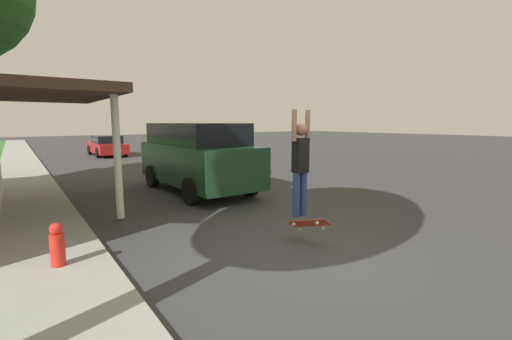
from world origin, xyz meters
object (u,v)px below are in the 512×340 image
object	(u,v)px
suv_parked	(197,155)
skateboarder	(300,162)
fire_hydrant	(57,245)
skateboard	(309,223)
car_down_street	(107,146)

from	to	relation	value
suv_parked	skateboarder	world-z (taller)	skateboarder
fire_hydrant	skateboarder	bearing A→B (deg)	-16.40
suv_parked	fire_hydrant	xyz separation A→B (m)	(-4.33, -4.35, -0.74)
skateboard	fire_hydrant	world-z (taller)	fire_hydrant
suv_parked	fire_hydrant	world-z (taller)	suv_parked
car_down_street	skateboarder	world-z (taller)	skateboarder
skateboarder	suv_parked	bearing A→B (deg)	83.93
skateboarder	skateboard	bearing A→B (deg)	-58.58
suv_parked	car_down_street	size ratio (longest dim) A/B	1.10
fire_hydrant	car_down_street	bearing A→B (deg)	75.99
fire_hydrant	suv_parked	bearing A→B (deg)	45.09
skateboarder	car_down_street	bearing A→B (deg)	87.36
skateboard	fire_hydrant	size ratio (longest dim) A/B	1.23
fire_hydrant	skateboard	bearing A→B (deg)	-18.11
suv_parked	fire_hydrant	bearing A→B (deg)	-134.91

